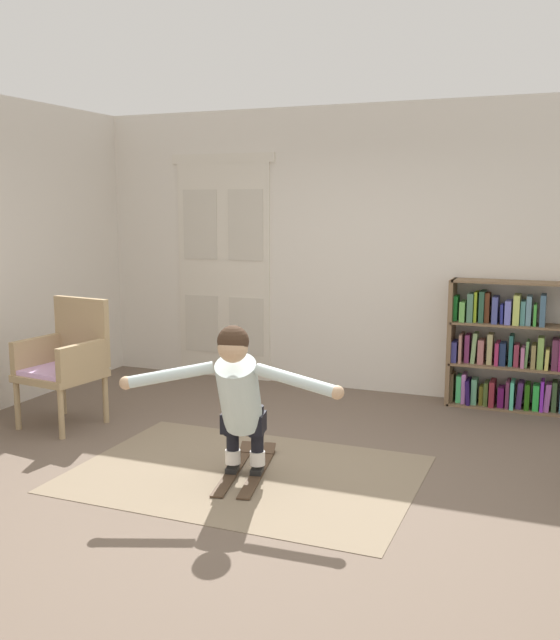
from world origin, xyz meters
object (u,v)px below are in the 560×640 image
bookshelf (524,354)px  person_skier (239,391)px  wicker_chair (67,359)px  skis_pair (246,469)px

bookshelf → person_skier: bearing=-122.8°
wicker_chair → person_skier: person_skier is taller
skis_pair → person_skier: size_ratio=0.68×
skis_pair → person_skier: 0.67m
wicker_chair → skis_pair: (1.93, -0.48, -0.56)m
bookshelf → skis_pair: 3.03m
bookshelf → skis_pair: size_ratio=1.47×
wicker_chair → bookshelf: bearing=27.8°
bookshelf → skis_pair: bookshelf is taller
skis_pair → wicker_chair: bearing=166.0°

